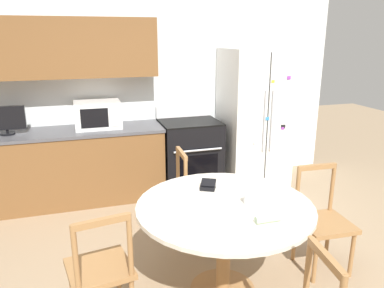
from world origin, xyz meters
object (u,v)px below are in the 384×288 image
Objects in this scene: dining_chair_far at (197,194)px; candle_glass at (249,199)px; oven_range at (190,154)px; dining_chair_right at (323,221)px; microwave at (98,115)px; refrigerator at (254,118)px; wallet at (208,186)px; dining_chair_left at (100,270)px; countertop_tv at (6,119)px.

candle_glass is at bearing 8.08° from dining_chair_far.
oven_range is 1.20× the size of dining_chair_right.
microwave is 0.60× the size of dining_chair_far.
wallet is (-1.27, -1.74, -0.12)m from refrigerator.
dining_chair_left is at bearing -120.71° from oven_range.
countertop_tv is 2.46m from dining_chair_left.
dining_chair_left is at bearing -69.33° from countertop_tv.
dining_chair_right is at bearing -50.93° from microwave.
oven_range is 2.13m from dining_chair_right.
countertop_tv is at bearing 178.32° from refrigerator.
dining_chair_far is (-0.86, 0.87, 0.00)m from dining_chair_right.
candle_glass is at bearing -94.88° from oven_range.
oven_range reaches higher than dining_chair_right.
dining_chair_far is 5.36× the size of wallet.
countertop_tv reaches higher than oven_range.
dining_chair_right reaches higher than wallet.
microwave is 1.29× the size of countertop_tv.
dining_chair_left is 11.17× the size of candle_glass.
countertop_tv reaches higher than dining_chair_right.
candle_glass is at bearing -66.86° from microwave.
oven_range reaches higher than dining_chair_far.
dining_chair_right is 11.17× the size of candle_glass.
candle_glass is (-0.18, -2.15, 0.33)m from oven_range.
dining_chair_right and dining_chair_far have the same top height.
dining_chair_far is at bearing -136.02° from refrigerator.
oven_range is 2.19m from candle_glass.
dining_chair_left is (-1.89, -0.15, 0.00)m from dining_chair_right.
microwave reaches higher than candle_glass.
dining_chair_left is at bearing -94.22° from microwave.
dining_chair_far is at bearing -55.45° from microwave.
microwave is at bearing 113.14° from candle_glass.
oven_range reaches higher than candle_glass.
refrigerator is 2.02× the size of dining_chair_right.
microwave is 2.36m from dining_chair_left.
microwave is 1.01m from countertop_tv.
dining_chair_far is at bearing -32.93° from countertop_tv.
countertop_tv reaches higher than dining_chair_far.
dining_chair_right is at bearing 47.37° from dining_chair_far.
wallet is (-0.97, 0.25, 0.35)m from dining_chair_right.
wallet is (0.92, 0.40, 0.35)m from dining_chair_left.
refrigerator is 2.16m from wallet.
dining_chair_far is at bearing 35.35° from dining_chair_left.
dining_chair_far is (-1.16, -1.12, -0.48)m from refrigerator.
refrigerator is at bearing -3.58° from oven_range.
candle_glass is (1.12, 0.04, 0.36)m from dining_chair_left.
dining_chair_right is 5.36× the size of wallet.
refrigerator is 1.69× the size of oven_range.
oven_range is 2.00× the size of microwave.
refrigerator is 2.02× the size of dining_chair_left.
dining_chair_left is at bearing -156.63° from wallet.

